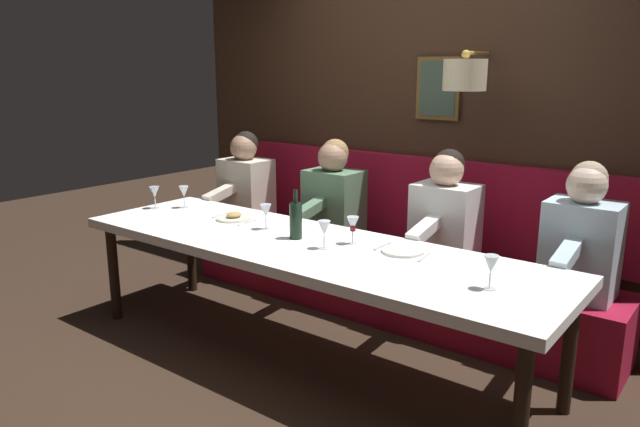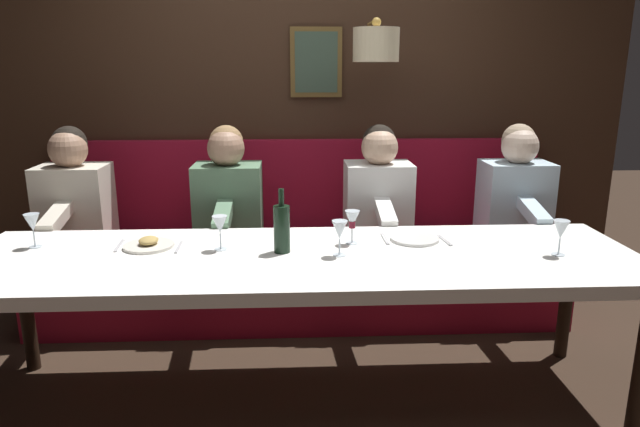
{
  "view_description": "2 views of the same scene",
  "coord_description": "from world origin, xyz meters",
  "px_view_note": "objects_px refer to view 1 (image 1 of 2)",
  "views": [
    {
      "loc": [
        -2.62,
        -2.13,
        1.74
      ],
      "look_at": [
        0.05,
        -0.08,
        0.92
      ],
      "focal_mm": 33.48,
      "sensor_mm": 36.0,
      "label": 1
    },
    {
      "loc": [
        -2.47,
        0.04,
        1.58
      ],
      "look_at": [
        0.05,
        -0.08,
        0.92
      ],
      "focal_mm": 31.85,
      "sensor_mm": 36.0,
      "label": 2
    }
  ],
  "objects_px": {
    "wine_glass_3": "(324,229)",
    "wine_bottle": "(296,220)",
    "diner_near": "(445,214)",
    "diner_nearest": "(582,235)",
    "diner_far": "(246,182)",
    "wine_glass_1": "(353,225)",
    "diner_middle": "(333,196)",
    "wine_glass_4": "(184,192)",
    "wine_glass_0": "(491,265)",
    "dining_table": "(304,252)",
    "wine_glass_5": "(154,193)",
    "wine_glass_2": "(266,211)"
  },
  "relations": [
    {
      "from": "dining_table",
      "to": "wine_glass_1",
      "type": "bearing_deg",
      "value": -57.27
    },
    {
      "from": "diner_near",
      "to": "wine_glass_2",
      "type": "height_order",
      "value": "diner_near"
    },
    {
      "from": "diner_near",
      "to": "wine_glass_0",
      "type": "bearing_deg",
      "value": -143.91
    },
    {
      "from": "wine_glass_4",
      "to": "wine_bottle",
      "type": "bearing_deg",
      "value": -96.2
    },
    {
      "from": "wine_glass_3",
      "to": "wine_glass_5",
      "type": "relative_size",
      "value": 1.0
    },
    {
      "from": "diner_far",
      "to": "wine_glass_3",
      "type": "xyz_separation_m",
      "value": [
        -0.9,
        -1.51,
        0.04
      ]
    },
    {
      "from": "wine_glass_3",
      "to": "wine_glass_5",
      "type": "height_order",
      "value": "same"
    },
    {
      "from": "diner_middle",
      "to": "diner_nearest",
      "type": "bearing_deg",
      "value": -90.0
    },
    {
      "from": "dining_table",
      "to": "wine_glass_4",
      "type": "height_order",
      "value": "wine_glass_4"
    },
    {
      "from": "diner_nearest",
      "to": "wine_glass_2",
      "type": "relative_size",
      "value": 4.82
    },
    {
      "from": "dining_table",
      "to": "wine_glass_5",
      "type": "height_order",
      "value": "wine_glass_5"
    },
    {
      "from": "diner_near",
      "to": "wine_bottle",
      "type": "bearing_deg",
      "value": 145.83
    },
    {
      "from": "dining_table",
      "to": "diner_near",
      "type": "relative_size",
      "value": 3.91
    },
    {
      "from": "wine_glass_1",
      "to": "wine_glass_2",
      "type": "xyz_separation_m",
      "value": [
        -0.07,
        0.63,
        0.0
      ]
    },
    {
      "from": "diner_near",
      "to": "wine_bottle",
      "type": "relative_size",
      "value": 2.64
    },
    {
      "from": "diner_nearest",
      "to": "wine_glass_4",
      "type": "relative_size",
      "value": 4.82
    },
    {
      "from": "wine_glass_0",
      "to": "wine_glass_5",
      "type": "relative_size",
      "value": 1.0
    },
    {
      "from": "wine_glass_3",
      "to": "wine_bottle",
      "type": "relative_size",
      "value": 0.55
    },
    {
      "from": "wine_glass_2",
      "to": "wine_glass_5",
      "type": "relative_size",
      "value": 1.0
    },
    {
      "from": "diner_nearest",
      "to": "diner_middle",
      "type": "relative_size",
      "value": 1.0
    },
    {
      "from": "wine_glass_5",
      "to": "wine_glass_0",
      "type": "bearing_deg",
      "value": -91.96
    },
    {
      "from": "diner_nearest",
      "to": "diner_near",
      "type": "relative_size",
      "value": 1.0
    },
    {
      "from": "wine_glass_4",
      "to": "wine_glass_0",
      "type": "bearing_deg",
      "value": -95.46
    },
    {
      "from": "wine_glass_4",
      "to": "wine_glass_1",
      "type": "bearing_deg",
      "value": -90.49
    },
    {
      "from": "wine_bottle",
      "to": "diner_far",
      "type": "bearing_deg",
      "value": 56.01
    },
    {
      "from": "diner_far",
      "to": "wine_glass_0",
      "type": "xyz_separation_m",
      "value": [
        -0.95,
        -2.51,
        0.04
      ]
    },
    {
      "from": "diner_nearest",
      "to": "diner_far",
      "type": "relative_size",
      "value": 1.0
    },
    {
      "from": "diner_middle",
      "to": "wine_glass_5",
      "type": "distance_m",
      "value": 1.31
    },
    {
      "from": "wine_glass_3",
      "to": "wine_glass_4",
      "type": "distance_m",
      "value": 1.45
    },
    {
      "from": "wine_glass_3",
      "to": "wine_glass_1",
      "type": "bearing_deg",
      "value": -22.98
    },
    {
      "from": "diner_middle",
      "to": "wine_glass_2",
      "type": "relative_size",
      "value": 4.82
    },
    {
      "from": "dining_table",
      "to": "wine_glass_4",
      "type": "bearing_deg",
      "value": 82.46
    },
    {
      "from": "dining_table",
      "to": "wine_glass_2",
      "type": "bearing_deg",
      "value": 76.9
    },
    {
      "from": "dining_table",
      "to": "wine_glass_3",
      "type": "xyz_separation_m",
      "value": [
        -0.02,
        -0.17,
        0.17
      ]
    },
    {
      "from": "dining_table",
      "to": "wine_glass_0",
      "type": "bearing_deg",
      "value": -93.19
    },
    {
      "from": "diner_far",
      "to": "wine_glass_4",
      "type": "relative_size",
      "value": 4.82
    },
    {
      "from": "wine_glass_5",
      "to": "dining_table",
      "type": "bearing_deg",
      "value": -90.96
    },
    {
      "from": "wine_glass_0",
      "to": "wine_glass_3",
      "type": "relative_size",
      "value": 1.0
    },
    {
      "from": "diner_far",
      "to": "wine_glass_1",
      "type": "height_order",
      "value": "diner_far"
    },
    {
      "from": "wine_glass_5",
      "to": "wine_glass_3",
      "type": "bearing_deg",
      "value": -91.65
    },
    {
      "from": "diner_nearest",
      "to": "wine_bottle",
      "type": "bearing_deg",
      "value": 120.62
    },
    {
      "from": "diner_nearest",
      "to": "diner_near",
      "type": "xyz_separation_m",
      "value": [
        0.0,
        0.85,
        0.0
      ]
    },
    {
      "from": "diner_far",
      "to": "wine_glass_5",
      "type": "bearing_deg",
      "value": 174.48
    },
    {
      "from": "diner_far",
      "to": "wine_glass_2",
      "type": "relative_size",
      "value": 4.82
    },
    {
      "from": "wine_glass_2",
      "to": "wine_glass_5",
      "type": "distance_m",
      "value": 1.04
    },
    {
      "from": "wine_glass_3",
      "to": "wine_bottle",
      "type": "height_order",
      "value": "wine_bottle"
    },
    {
      "from": "diner_nearest",
      "to": "wine_glass_5",
      "type": "height_order",
      "value": "diner_nearest"
    },
    {
      "from": "diner_middle",
      "to": "wine_glass_3",
      "type": "relative_size",
      "value": 4.82
    },
    {
      "from": "diner_nearest",
      "to": "wine_glass_3",
      "type": "distance_m",
      "value": 1.47
    },
    {
      "from": "diner_nearest",
      "to": "diner_far",
      "type": "xyz_separation_m",
      "value": [
        0.0,
        2.67,
        0.0
      ]
    }
  ]
}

